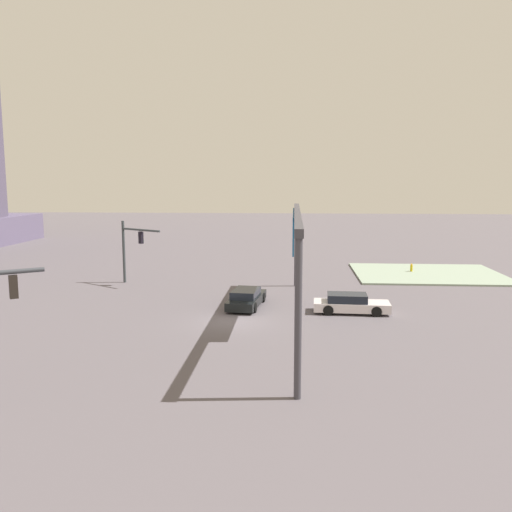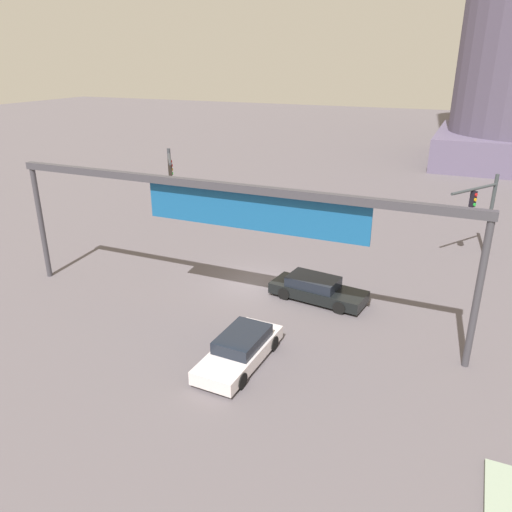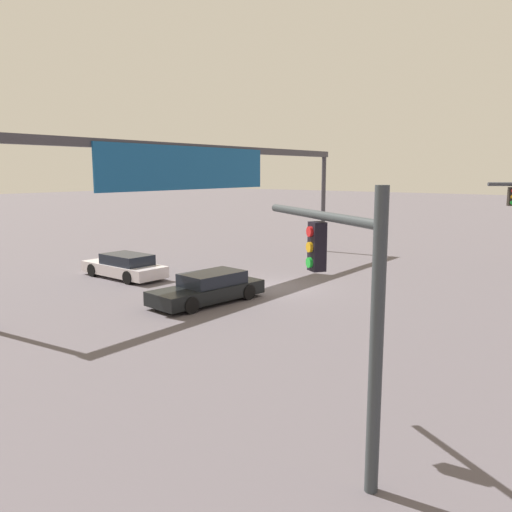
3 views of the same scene
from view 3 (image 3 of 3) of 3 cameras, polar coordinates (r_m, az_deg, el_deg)
The scene contains 5 objects.
ground_plane at distance 23.98m, azimuth 1.82°, elevation -3.45°, with size 215.34×215.34×0.00m, color #5B545A.
traffic_signal_near_corner at distance 9.23m, azimuth 9.87°, elevation -3.36°, with size 2.47×3.74×5.05m.
overhead_sign_gantry at distance 25.38m, azimuth -5.69°, elevation 9.63°, with size 22.51×0.43×6.51m.
sedan_car_approaching at distance 26.87m, azimuth -14.09°, elevation -1.10°, with size 2.06×4.80×1.21m.
sedan_car_waiting_far at distance 21.30m, azimuth -5.18°, elevation -3.52°, with size 5.06×2.38×1.21m.
Camera 3 is at (19.10, 13.51, 5.26)m, focal length 36.76 mm.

